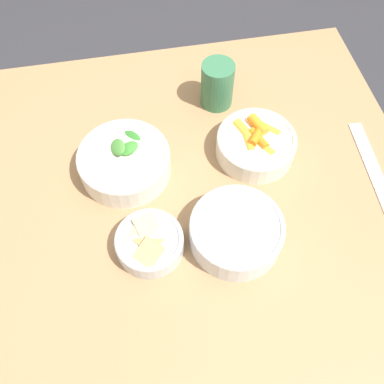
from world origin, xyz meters
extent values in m
plane|color=#2D2D33|center=(0.00, 0.00, 0.00)|extent=(10.00, 10.00, 0.00)
cube|color=#99724C|center=(0.00, 0.00, 0.71)|extent=(0.97, 0.88, 0.03)
cube|color=olive|center=(-0.42, -0.38, 0.35)|extent=(0.06, 0.06, 0.70)
cube|color=olive|center=(-0.42, 0.38, 0.35)|extent=(0.06, 0.06, 0.70)
cylinder|color=silver|center=(-0.12, 0.12, 0.75)|extent=(0.17, 0.17, 0.05)
torus|color=silver|center=(-0.12, 0.12, 0.78)|extent=(0.17, 0.17, 0.01)
cylinder|color=orange|center=(-0.13, 0.14, 0.77)|extent=(0.04, 0.05, 0.02)
cylinder|color=orange|center=(-0.15, 0.15, 0.77)|extent=(0.05, 0.05, 0.02)
cylinder|color=orange|center=(-0.12, 0.10, 0.77)|extent=(0.05, 0.02, 0.02)
cylinder|color=orange|center=(-0.15, 0.10, 0.77)|extent=(0.06, 0.04, 0.02)
cylinder|color=orange|center=(-0.10, 0.13, 0.77)|extent=(0.06, 0.05, 0.02)
cylinder|color=orange|center=(-0.15, 0.13, 0.78)|extent=(0.05, 0.04, 0.02)
cylinder|color=orange|center=(-0.12, 0.12, 0.78)|extent=(0.05, 0.03, 0.02)
cylinder|color=orange|center=(-0.13, 0.12, 0.78)|extent=(0.05, 0.04, 0.02)
cylinder|color=silver|center=(-0.13, -0.16, 0.76)|extent=(0.19, 0.19, 0.05)
torus|color=silver|center=(-0.13, -0.16, 0.78)|extent=(0.19, 0.19, 0.01)
ellipsoid|color=#3D8433|center=(-0.13, -0.14, 0.79)|extent=(0.03, 0.05, 0.03)
ellipsoid|color=#2D7028|center=(-0.16, -0.09, 0.77)|extent=(0.04, 0.04, 0.02)
ellipsoid|color=#3D8433|center=(-0.17, -0.11, 0.77)|extent=(0.05, 0.05, 0.03)
ellipsoid|color=#4C933D|center=(-0.14, -0.16, 0.79)|extent=(0.06, 0.05, 0.04)
ellipsoid|color=#2D7028|center=(-0.17, -0.17, 0.77)|extent=(0.05, 0.04, 0.02)
ellipsoid|color=#2D7028|center=(-0.17, -0.13, 0.78)|extent=(0.06, 0.06, 0.03)
cylinder|color=silver|center=(0.07, 0.03, 0.76)|extent=(0.17, 0.17, 0.05)
torus|color=silver|center=(0.07, 0.03, 0.78)|extent=(0.17, 0.17, 0.01)
cylinder|color=brown|center=(0.07, 0.03, 0.75)|extent=(0.16, 0.16, 0.03)
ellipsoid|color=#AD7551|center=(0.11, -0.01, 0.77)|extent=(0.01, 0.01, 0.01)
ellipsoid|color=#AD7551|center=(0.13, 0.03, 0.77)|extent=(0.01, 0.01, 0.01)
ellipsoid|color=#8E5B3D|center=(0.08, 0.07, 0.77)|extent=(0.01, 0.01, 0.01)
ellipsoid|color=#A36B4C|center=(0.13, 0.01, 0.77)|extent=(0.01, 0.01, 0.01)
ellipsoid|color=#8E5B3D|center=(0.05, 0.03, 0.77)|extent=(0.01, 0.01, 0.01)
ellipsoid|color=#A36B4C|center=(0.03, 0.03, 0.77)|extent=(0.01, 0.01, 0.01)
ellipsoid|color=#A36B4C|center=(0.01, 0.06, 0.77)|extent=(0.01, 0.01, 0.01)
ellipsoid|color=#A36B4C|center=(0.10, 0.03, 0.77)|extent=(0.01, 0.01, 0.01)
ellipsoid|color=#A36B4C|center=(0.07, 0.01, 0.77)|extent=(0.01, 0.01, 0.01)
cylinder|color=beige|center=(0.04, 0.06, 0.77)|extent=(0.03, 0.03, 0.01)
cylinder|color=beige|center=(0.10, 0.01, 0.78)|extent=(0.03, 0.03, 0.01)
cylinder|color=tan|center=(0.07, 0.05, 0.77)|extent=(0.03, 0.03, 0.01)
cylinder|color=silver|center=(0.06, -0.13, 0.75)|extent=(0.13, 0.13, 0.04)
torus|color=silver|center=(0.06, -0.13, 0.77)|extent=(0.13, 0.13, 0.01)
cube|color=tan|center=(0.05, -0.12, 0.75)|extent=(0.06, 0.07, 0.02)
cube|color=tan|center=(0.06, -0.13, 0.76)|extent=(0.07, 0.07, 0.02)
cube|color=tan|center=(0.05, -0.14, 0.76)|extent=(0.08, 0.08, 0.02)
cube|color=tan|center=(0.06, -0.13, 0.76)|extent=(0.06, 0.06, 0.02)
cube|color=tan|center=(0.03, -0.13, 0.77)|extent=(0.06, 0.05, 0.02)
cube|color=tan|center=(0.08, -0.13, 0.77)|extent=(0.06, 0.06, 0.02)
cube|color=silver|center=(-0.01, 0.35, 0.73)|extent=(0.30, 0.05, 0.00)
cylinder|color=#336B47|center=(-0.28, 0.07, 0.78)|extent=(0.07, 0.07, 0.11)
camera|label=1|loc=(0.39, -0.11, 1.47)|focal=40.00mm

